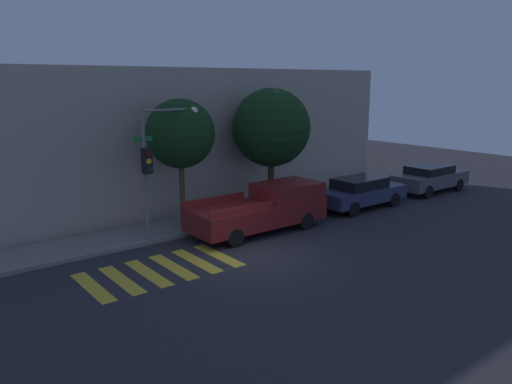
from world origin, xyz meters
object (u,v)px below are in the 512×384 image
at_px(pickup_truck, 264,208).
at_px(sedan_near_corner, 360,192).
at_px(tree_near_corner, 180,134).
at_px(tree_midblock, 271,128).
at_px(traffic_light_pole, 158,151).
at_px(sedan_middle, 430,178).

distance_m(pickup_truck, sedan_near_corner, 5.73).
height_order(pickup_truck, tree_near_corner, tree_near_corner).
relative_size(sedan_near_corner, tree_midblock, 0.84).
distance_m(traffic_light_pole, tree_near_corner, 1.75).
bearing_deg(sedan_near_corner, pickup_truck, -180.00).
height_order(sedan_middle, tree_near_corner, tree_near_corner).
height_order(pickup_truck, sedan_middle, pickup_truck).
xyz_separation_m(sedan_middle, tree_midblock, (-9.11, 2.17, 2.98)).
height_order(sedan_middle, tree_midblock, tree_midblock).
bearing_deg(sedan_middle, pickup_truck, -180.00).
relative_size(sedan_near_corner, sedan_middle, 1.01).
bearing_deg(pickup_truck, tree_midblock, 45.18).
relative_size(tree_near_corner, tree_midblock, 0.93).
bearing_deg(tree_midblock, traffic_light_pole, -171.37).
bearing_deg(tree_near_corner, sedan_near_corner, -15.02).
bearing_deg(traffic_light_pole, tree_midblock, 8.63).
bearing_deg(sedan_near_corner, traffic_light_pole, 172.42).
xyz_separation_m(traffic_light_pole, tree_midblock, (5.96, 0.90, 0.43)).
distance_m(sedan_near_corner, sedan_middle, 5.55).
relative_size(pickup_truck, sedan_near_corner, 1.21).
bearing_deg(traffic_light_pole, sedan_near_corner, -7.58).
bearing_deg(sedan_middle, tree_near_corner, 170.95).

